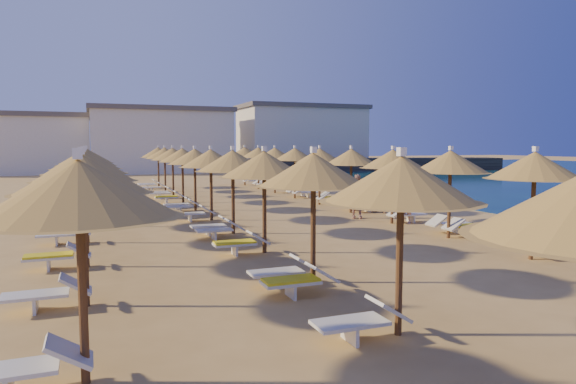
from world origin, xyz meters
name	(u,v)px	position (x,y,z in m)	size (l,w,h in m)	color
ground	(332,243)	(0.00, 0.00, 0.00)	(220.00, 220.00, 0.00)	tan
jetty	(381,164)	(26.05, 39.75, 0.75)	(30.00, 4.00, 1.50)	black
hotel_blocks	(178,140)	(2.59, 46.17, 3.70)	(48.29, 10.60, 8.10)	silver
parasol_row_east	(371,159)	(4.09, 4.66, 2.52)	(2.66, 40.81, 3.09)	brown
parasol_row_west	(221,161)	(-2.44, 4.66, 2.52)	(2.66, 40.81, 3.09)	brown
parasol_row_inland	(85,164)	(-7.25, 2.92, 2.52)	(2.66, 23.47, 3.09)	brown
loungers	(270,217)	(-0.63, 4.18, 0.34)	(14.32, 38.73, 0.66)	silver
beachgoer_c	(357,196)	(3.45, 4.69, 0.94)	(1.11, 0.46, 1.89)	tan
beachgoer_b	(381,195)	(5.32, 5.77, 0.84)	(0.82, 0.64, 1.69)	tan
beachgoer_a	(407,200)	(4.69, 2.83, 0.92)	(0.67, 0.44, 1.83)	tan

